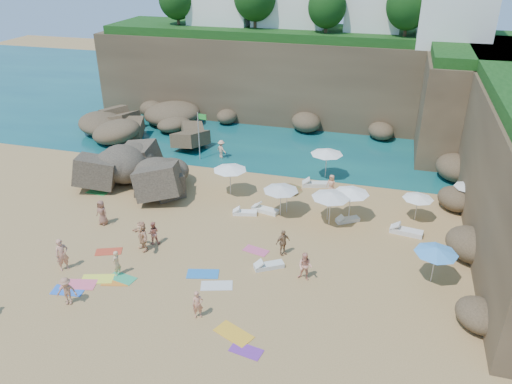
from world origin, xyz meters
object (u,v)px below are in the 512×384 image
(parasol_2, at_px, (331,195))
(person_stand_3, at_px, (283,242))
(lounger_0, at_px, (348,220))
(parasol_0, at_px, (329,195))
(person_stand_4, at_px, (331,184))
(rock_outcrop, at_px, (136,182))
(flag_pole, at_px, (200,130))
(person_stand_1, at_px, (153,233))
(person_stand_5, at_px, (135,162))
(parasol_1, at_px, (327,152))
(person_stand_2, at_px, (221,149))
(person_stand_0, at_px, (62,255))
(person_stand_6, at_px, (116,263))

(parasol_2, relative_size, person_stand_3, 1.54)
(lounger_0, bearing_deg, parasol_0, 149.57)
(person_stand_3, relative_size, person_stand_4, 1.09)
(rock_outcrop, relative_size, parasol_2, 2.78)
(parasol_0, relative_size, parasol_2, 0.85)
(parasol_2, distance_m, person_stand_3, 4.84)
(parasol_0, distance_m, person_stand_3, 5.22)
(flag_pole, bearing_deg, person_stand_1, -81.20)
(person_stand_3, distance_m, person_stand_5, 15.79)
(parasol_1, distance_m, person_stand_3, 11.25)
(parasol_0, relative_size, person_stand_4, 1.42)
(person_stand_2, distance_m, person_stand_4, 10.63)
(parasol_1, relative_size, person_stand_1, 1.67)
(rock_outcrop, distance_m, parasol_2, 15.25)
(parasol_0, height_order, lounger_0, parasol_0)
(parasol_1, xyz_separation_m, person_stand_3, (-0.80, -11.14, -1.34))
(person_stand_0, relative_size, person_stand_5, 1.06)
(parasol_0, height_order, person_stand_6, parasol_0)
(person_stand_1, distance_m, person_stand_6, 3.45)
(flag_pole, distance_m, person_stand_6, 16.52)
(lounger_0, height_order, person_stand_2, person_stand_2)
(person_stand_5, bearing_deg, person_stand_4, 13.89)
(person_stand_4, bearing_deg, person_stand_2, 172.89)
(person_stand_5, xyz_separation_m, person_stand_6, (5.42, -12.36, -0.14))
(parasol_0, distance_m, person_stand_1, 11.24)
(person_stand_2, bearing_deg, person_stand_4, -173.16)
(person_stand_5, bearing_deg, parasol_2, -1.85)
(person_stand_3, bearing_deg, person_stand_4, 32.83)
(flag_pole, height_order, person_stand_2, flag_pole)
(person_stand_2, bearing_deg, parasol_2, 170.19)
(person_stand_1, xyz_separation_m, person_stand_5, (-5.93, 8.95, 0.16))
(parasol_2, distance_m, lounger_0, 2.40)
(person_stand_5, bearing_deg, parasol_0, 0.10)
(person_stand_6, bearing_deg, parasol_2, 135.42)
(person_stand_2, xyz_separation_m, person_stand_5, (-5.46, -4.73, 0.12))
(parasol_0, xyz_separation_m, person_stand_3, (-1.90, -4.75, -1.02))
(rock_outcrop, relative_size, lounger_0, 4.42)
(parasol_0, height_order, person_stand_2, parasol_0)
(flag_pole, bearing_deg, parasol_2, -33.49)
(rock_outcrop, xyz_separation_m, flag_pole, (3.11, 5.53, 2.57))
(parasol_2, relative_size, person_stand_4, 1.67)
(parasol_0, bearing_deg, person_stand_4, 94.45)
(person_stand_1, bearing_deg, rock_outcrop, -77.46)
(lounger_0, bearing_deg, parasol_2, 177.84)
(parasol_2, height_order, person_stand_1, parasol_2)
(parasol_0, bearing_deg, person_stand_1, -149.17)
(parasol_1, bearing_deg, person_stand_1, -125.08)
(person_stand_0, distance_m, person_stand_4, 18.51)
(flag_pole, bearing_deg, parasol_0, -31.85)
(flag_pole, xyz_separation_m, parasol_0, (11.61, -7.21, -0.76))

